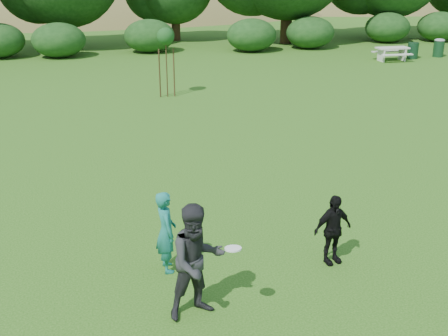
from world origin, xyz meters
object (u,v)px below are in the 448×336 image
object	(u,v)px
trash_can_near	(413,51)
picnic_table	(392,52)
player_grey	(197,261)
sapling	(166,38)
trash_can_lidded	(439,47)
player_teal	(166,232)
player_black	(333,229)

from	to	relation	value
trash_can_near	picnic_table	xyz separation A→B (m)	(-1.57, -0.46, 0.07)
picnic_table	trash_can_near	bearing A→B (deg)	16.33
player_grey	trash_can_near	distance (m)	27.04
sapling	player_grey	bearing A→B (deg)	-95.68
sapling	trash_can_lidded	distance (m)	17.97
picnic_table	player_teal	bearing A→B (deg)	-128.07
trash_can_near	player_teal	bearing A→B (deg)	-130.16
player_teal	player_grey	size ratio (longest dim) A/B	0.80
trash_can_near	sapling	distance (m)	16.27
player_teal	trash_can_lidded	world-z (taller)	player_teal
player_black	player_teal	bearing A→B (deg)	159.41
player_grey	picnic_table	bearing A→B (deg)	40.68
player_teal	player_black	xyz separation A→B (m)	(3.13, -0.44, -0.09)
trash_can_near	trash_can_lidded	xyz separation A→B (m)	(1.77, 0.19, 0.09)
player_teal	picnic_table	distance (m)	24.70
player_grey	picnic_table	size ratio (longest dim) A/B	1.10
sapling	player_black	bearing A→B (deg)	-84.81
player_grey	sapling	bearing A→B (deg)	70.44
player_grey	player_black	xyz separation A→B (m)	(2.82, 1.08, -0.29)
picnic_table	player_black	bearing A→B (deg)	-121.32
player_teal	player_grey	xyz separation A→B (m)	(0.31, -1.52, 0.19)
picnic_table	trash_can_lidded	distance (m)	3.40
trash_can_lidded	sapling	bearing A→B (deg)	-159.42
trash_can_near	sapling	bearing A→B (deg)	-157.85
trash_can_lidded	trash_can_near	bearing A→B (deg)	-173.78
sapling	trash_can_lidded	size ratio (longest dim) A/B	2.71
player_grey	trash_can_near	world-z (taller)	player_grey
player_teal	trash_can_near	distance (m)	26.04
player_black	picnic_table	bearing A→B (deg)	46.17
player_teal	trash_can_lidded	size ratio (longest dim) A/B	1.52
picnic_table	trash_can_lidded	bearing A→B (deg)	11.05
trash_can_near	trash_can_lidded	world-z (taller)	trash_can_lidded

